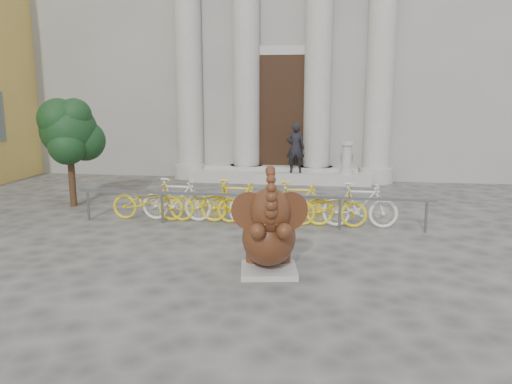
# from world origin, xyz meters

# --- Properties ---
(ground) EXTENTS (80.00, 80.00, 0.00)m
(ground) POSITION_xyz_m (0.00, 0.00, 0.00)
(ground) COLOR #474442
(ground) RESTS_ON ground
(classical_building) EXTENTS (22.00, 10.70, 12.00)m
(classical_building) POSITION_xyz_m (0.00, 14.93, 5.98)
(classical_building) COLOR gray
(classical_building) RESTS_ON ground
(entrance_steps) EXTENTS (6.00, 1.20, 0.36)m
(entrance_steps) POSITION_xyz_m (0.00, 9.40, 0.18)
(entrance_steps) COLOR #A8A59E
(entrance_steps) RESTS_ON ground
(elephant_statue) EXTENTS (1.20, 1.40, 1.82)m
(elephant_statue) POSITION_xyz_m (0.73, 0.52, 0.66)
(elephant_statue) COLOR #A8A59E
(elephant_statue) RESTS_ON ground
(bike_rack) EXTENTS (8.00, 0.53, 1.00)m
(bike_rack) POSITION_xyz_m (-0.10, 3.72, 0.50)
(bike_rack) COLOR slate
(bike_rack) RESTS_ON ground
(tree) EXTENTS (1.62, 1.47, 2.81)m
(tree) POSITION_xyz_m (-4.95, 4.78, 1.96)
(tree) COLOR #332114
(tree) RESTS_ON ground
(pedestrian) EXTENTS (0.63, 0.44, 1.64)m
(pedestrian) POSITION_xyz_m (0.54, 9.14, 1.18)
(pedestrian) COLOR black
(pedestrian) RESTS_ON entrance_steps
(balustrade_post) EXTENTS (0.43, 0.43, 1.05)m
(balustrade_post) POSITION_xyz_m (2.21, 9.10, 0.85)
(balustrade_post) COLOR #A8A59E
(balustrade_post) RESTS_ON entrance_steps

